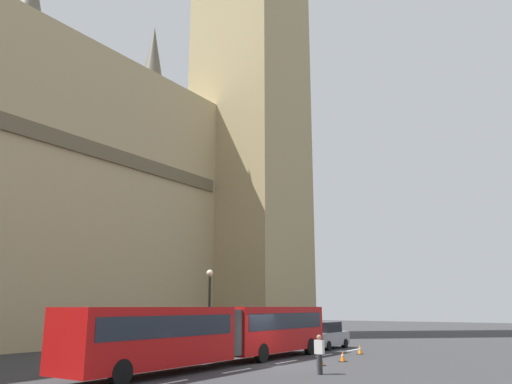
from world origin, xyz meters
The scene contains 9 objects.
ground_plane centered at (0.00, 0.00, 0.00)m, with size 160.00×160.00×0.00m, color #333335.
lane_centre_marking centered at (-0.96, 0.00, 0.01)m, with size 25.20×0.16×0.01m.
articulated_bus centered at (-2.00, 1.99, 1.75)m, with size 18.68×2.54×2.90m.
sedan_lead centered at (10.38, 2.03, 0.91)m, with size 4.40×1.86×1.85m.
traffic_cone_west centered at (0.75, -2.37, 0.28)m, with size 0.36×0.36×0.58m.
traffic_cone_middle centered at (3.14, -2.48, 0.28)m, with size 0.36×0.36×0.58m.
traffic_cone_east centered at (7.84, -1.56, 0.28)m, with size 0.36×0.36×0.58m.
street_lamp centered at (2.72, 6.50, 3.06)m, with size 0.44×0.44×5.27m.
pedestrian_near_cones centered at (-2.30, -3.81, 0.91)m, with size 0.36×0.40×1.69m.
Camera 1 is at (-23.42, -14.38, 2.92)m, focal length 35.45 mm.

